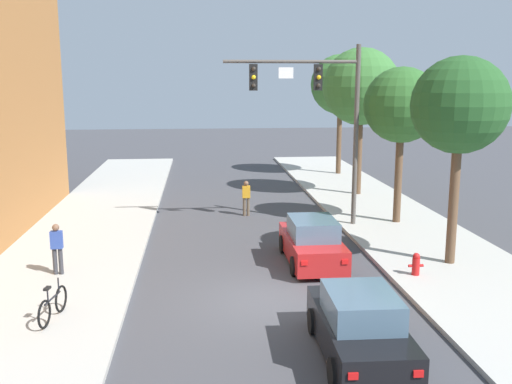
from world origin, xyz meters
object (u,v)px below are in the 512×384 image
car_following_black (359,328)px  street_tree_second (402,106)px  street_tree_nearest (460,106)px  street_tree_farthest (341,85)px  car_lead_red (312,243)px  bicycle_leaning (53,305)px  traffic_signal_mast (320,103)px  pedestrian_sidewalk_left_walker (57,246)px  fire_hydrant (416,264)px  street_tree_third (361,87)px  pedestrian_crossing_road (246,196)px

car_following_black → street_tree_second: street_tree_second is taller
street_tree_nearest → street_tree_farthest: 19.12m
street_tree_nearest → car_lead_red: bearing=169.4°
bicycle_leaning → street_tree_nearest: size_ratio=0.26×
traffic_signal_mast → bicycle_leaning: 13.61m
pedestrian_sidewalk_left_walker → fire_hydrant: size_ratio=2.28×
fire_hydrant → street_tree_third: street_tree_third is taller
car_following_black → street_tree_nearest: size_ratio=0.62×
traffic_signal_mast → street_tree_nearest: 6.56m
street_tree_second → street_tree_third: bearing=89.8°
street_tree_second → street_tree_farthest: bearing=87.3°
pedestrian_sidewalk_left_walker → street_tree_nearest: size_ratio=0.24×
bicycle_leaning → traffic_signal_mast: bearing=46.3°
pedestrian_crossing_road → bicycle_leaning: (-5.96, -11.78, -0.37)m
car_lead_red → bicycle_leaning: bearing=-149.7°
traffic_signal_mast → pedestrian_sidewalk_left_walker: 11.81m
street_tree_second → street_tree_farthest: size_ratio=0.86×
bicycle_leaning → pedestrian_sidewalk_left_walker: bearing=100.9°
bicycle_leaning → fire_hydrant: size_ratio=2.44×
traffic_signal_mast → car_following_black: size_ratio=1.75×
car_following_black → bicycle_leaning: size_ratio=2.44×
car_lead_red → fire_hydrant: (2.96, -1.98, -0.22)m
traffic_signal_mast → fire_hydrant: size_ratio=10.42×
fire_hydrant → street_tree_farthest: 21.06m
car_lead_red → pedestrian_crossing_road: pedestrian_crossing_road is taller
traffic_signal_mast → pedestrian_sidewalk_left_walker: (-9.52, -5.55, -4.23)m
fire_hydrant → street_tree_nearest: bearing=34.8°
car_following_black → car_lead_red: bearing=87.8°
street_tree_nearest → fire_hydrant: bearing=-145.2°
street_tree_farthest → street_tree_nearest: bearing=-92.2°
bicycle_leaning → fire_hydrant: (10.58, 2.47, -0.03)m
street_tree_third → street_tree_second: bearing=-90.2°
bicycle_leaning → street_tree_nearest: bearing=16.4°
pedestrian_sidewalk_left_walker → street_tree_third: bearing=42.8°
car_following_black → street_tree_farthest: 26.33m
pedestrian_crossing_road → street_tree_third: size_ratio=0.21×
pedestrian_sidewalk_left_walker → street_tree_farthest: street_tree_farthest is taller
street_tree_nearest → street_tree_third: street_tree_third is taller
pedestrian_crossing_road → pedestrian_sidewalk_left_walker: bearing=-129.4°
pedestrian_sidewalk_left_walker → street_tree_farthest: bearing=54.3°
pedestrian_sidewalk_left_walker → bicycle_leaning: pedestrian_sidewalk_left_walker is taller
bicycle_leaning → street_tree_farthest: 26.67m
traffic_signal_mast → street_tree_farthest: size_ratio=0.97×
street_tree_second → pedestrian_sidewalk_left_walker: bearing=-156.3°
street_tree_nearest → street_tree_second: (0.13, 5.79, -0.24)m
traffic_signal_mast → car_lead_red: bearing=-104.0°
car_following_black → pedestrian_crossing_road: size_ratio=2.61×
street_tree_second → car_lead_red: bearing=-133.6°
car_lead_red → street_tree_farthest: 19.70m
pedestrian_sidewalk_left_walker → street_tree_farthest: (13.65, 19.03, 4.84)m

